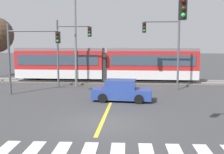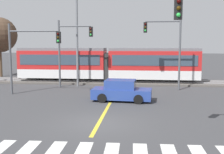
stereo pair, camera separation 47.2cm
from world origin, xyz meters
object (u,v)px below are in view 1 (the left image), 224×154
object	(u,v)px
traffic_light_mid_left	(27,48)
traffic_light_far_right	(167,42)
sedan_crossing	(122,91)
traffic_light_far_left	(69,44)
light_rail_tram	(106,63)
street_lamp_centre	(77,32)

from	to	relation	value
traffic_light_mid_left	traffic_light_far_right	distance (m)	11.75
sedan_crossing	traffic_light_far_left	world-z (taller)	traffic_light_far_left
traffic_light_mid_left	light_rail_tram	bearing A→B (deg)	53.86
sedan_crossing	street_lamp_centre	bearing A→B (deg)	125.38
traffic_light_far_left	street_lamp_centre	world-z (taller)	street_lamp_centre
traffic_light_far_left	street_lamp_centre	size ratio (longest dim) A/B	0.68
traffic_light_mid_left	sedan_crossing	bearing A→B (deg)	-12.62
sedan_crossing	traffic_light_far_left	distance (m)	8.38
sedan_crossing	traffic_light_mid_left	size ratio (longest dim) A/B	0.76
sedan_crossing	traffic_light_far_left	xyz separation A→B (m)	(-5.20, 5.68, 3.30)
street_lamp_centre	light_rail_tram	bearing A→B (deg)	48.79
traffic_light_far_left	street_lamp_centre	distance (m)	1.46
light_rail_tram	street_lamp_centre	distance (m)	4.72
traffic_light_mid_left	street_lamp_centre	distance (m)	5.76
traffic_light_far_right	street_lamp_centre	world-z (taller)	street_lamp_centre
light_rail_tram	traffic_light_far_right	bearing A→B (deg)	-33.79
traffic_light_far_left	traffic_light_far_right	size ratio (longest dim) A/B	0.96
sedan_crossing	traffic_light_far_left	bearing A→B (deg)	132.43
light_rail_tram	street_lamp_centre	world-z (taller)	street_lamp_centre
traffic_light_far_left	light_rail_tram	bearing A→B (deg)	48.30
light_rail_tram	traffic_light_mid_left	size ratio (longest dim) A/B	3.28
traffic_light_far_left	street_lamp_centre	xyz separation A→B (m)	(0.66, 0.70, 1.10)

